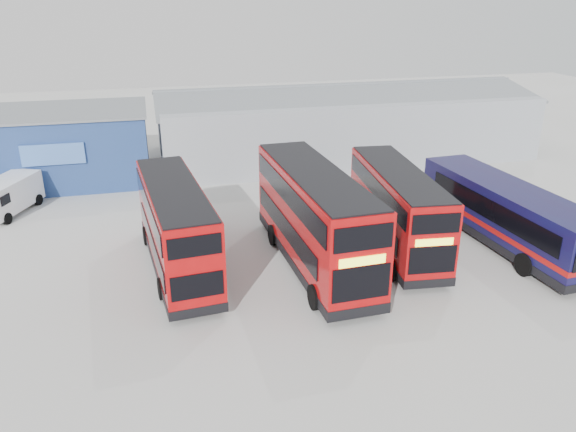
# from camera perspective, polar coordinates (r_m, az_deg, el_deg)

# --- Properties ---
(ground_plane) EXTENTS (120.00, 120.00, 0.00)m
(ground_plane) POSITION_cam_1_polar(r_m,az_deg,el_deg) (28.54, 3.23, -5.05)
(ground_plane) COLOR #A8A8A3
(ground_plane) RESTS_ON ground
(office_block) EXTENTS (12.30, 8.32, 5.12)m
(office_block) POSITION_cam_1_polar(r_m,az_deg,el_deg) (43.93, -22.02, 6.68)
(office_block) COLOR navy
(office_block) RESTS_ON ground
(maintenance_shed) EXTENTS (30.50, 12.00, 5.89)m
(maintenance_shed) POSITION_cam_1_polar(r_m,az_deg,el_deg) (48.08, 5.43, 9.40)
(maintenance_shed) COLOR #989EA6
(maintenance_shed) RESTS_ON ground
(double_decker_left) EXTENTS (3.45, 10.59, 4.40)m
(double_decker_left) POSITION_cam_1_polar(r_m,az_deg,el_deg) (27.71, -11.28, -1.32)
(double_decker_left) COLOR #B20A0C
(double_decker_left) RESTS_ON ground
(double_decker_centre) EXTENTS (3.34, 11.79, 4.94)m
(double_decker_centre) POSITION_cam_1_polar(r_m,az_deg,el_deg) (27.58, 2.71, -0.41)
(double_decker_centre) COLOR #B20A0C
(double_decker_centre) RESTS_ON ground
(double_decker_right) EXTENTS (3.52, 10.45, 4.34)m
(double_decker_right) POSITION_cam_1_polar(r_m,az_deg,el_deg) (30.14, 10.97, 0.57)
(double_decker_right) COLOR #B20A0C
(double_decker_right) RESTS_ON ground
(single_decker_blue) EXTENTS (3.64, 12.49, 3.34)m
(single_decker_blue) POSITION_cam_1_polar(r_m,az_deg,el_deg) (32.41, 21.19, 0.03)
(single_decker_blue) COLOR #0D103A
(single_decker_blue) RESTS_ON ground
(panel_van) EXTENTS (3.68, 5.25, 2.14)m
(panel_van) POSITION_cam_1_polar(r_m,az_deg,el_deg) (38.78, -26.65, 1.91)
(panel_van) COLOR white
(panel_van) RESTS_ON ground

